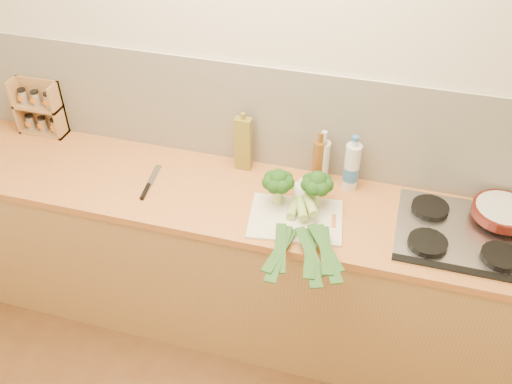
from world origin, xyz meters
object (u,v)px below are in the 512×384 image
(chefs_knife, at_px, (147,187))
(skillet, at_px, (504,211))
(gas_hob, at_px, (463,234))
(chopping_board, at_px, (296,219))
(spice_rack, at_px, (41,110))

(chefs_knife, distance_m, skillet, 1.65)
(gas_hob, xyz_separation_m, skillet, (0.16, 0.14, 0.05))
(chefs_knife, bearing_deg, chopping_board, -8.75)
(chefs_knife, height_order, spice_rack, spice_rack)
(chopping_board, bearing_deg, chefs_knife, 169.94)
(skillet, bearing_deg, chefs_knife, -168.11)
(chopping_board, distance_m, spice_rack, 1.55)
(skillet, bearing_deg, gas_hob, -134.08)
(chefs_knife, bearing_deg, spice_rack, 150.29)
(gas_hob, distance_m, skillet, 0.22)
(spice_rack, bearing_deg, chopping_board, -12.97)
(skillet, distance_m, spice_rack, 2.40)
(chefs_knife, bearing_deg, skillet, 0.69)
(gas_hob, relative_size, chopping_board, 1.39)
(chopping_board, xyz_separation_m, chefs_knife, (-0.74, 0.03, 0.00))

